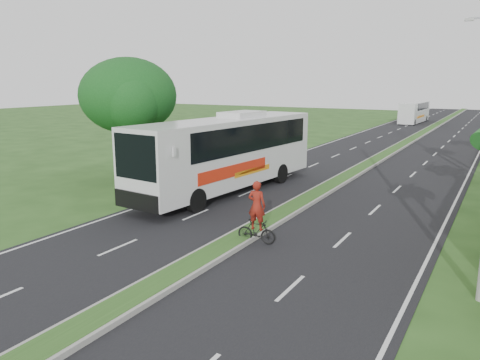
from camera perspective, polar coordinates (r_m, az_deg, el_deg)
The scene contains 9 objects.
ground at distance 16.07m, azimuth -5.51°, elevation -10.40°, with size 180.00×180.00×0.00m, color #27481A.
road_asphalt at distance 33.77m, azimuth 14.50°, elevation 1.24°, with size 14.00×160.00×0.02m, color black.
median_strip at distance 33.75m, azimuth 14.51°, elevation 1.39°, with size 1.20×160.00×0.18m.
lane_edge_left at distance 36.08m, azimuth 4.21°, elevation 2.25°, with size 0.12×160.00×0.01m, color silver.
lane_edge_right at distance 32.69m, azimuth 25.86°, elevation 0.04°, with size 0.12×160.00×0.01m, color silver.
shade_tree at distance 30.34m, azimuth -13.58°, elevation 9.66°, with size 6.30×6.00×7.54m.
coach_bus_main at distance 25.89m, azimuth -1.39°, elevation 3.82°, with size 4.02×13.79×4.39m.
coach_bus_far at distance 73.99m, azimuth 20.49°, elevation 7.88°, with size 2.63×10.40×3.01m.
motorcyclist at distance 17.81m, azimuth 2.04°, elevation -4.76°, with size 1.58×0.58×2.45m.
Camera 1 is at (8.68, -12.05, 6.12)m, focal length 35.00 mm.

